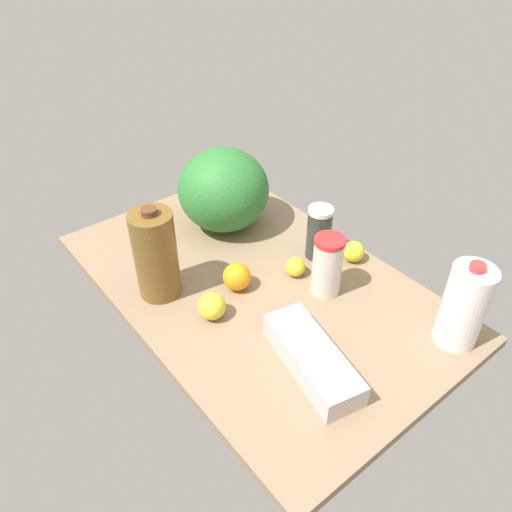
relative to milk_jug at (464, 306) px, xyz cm
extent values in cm
cube|color=#896E53|center=(50.73, 26.69, -13.35)|extent=(120.00, 76.00, 3.00)
cylinder|color=white|center=(0.00, 0.00, -0.12)|extent=(11.02, 11.02, 23.47)
cylinder|color=red|center=(0.00, 0.00, 12.52)|extent=(3.86, 3.86, 1.80)
cylinder|color=beige|center=(35.18, 12.98, -3.19)|extent=(8.62, 8.62, 17.32)
cylinder|color=red|center=(35.18, 12.98, 6.17)|extent=(8.87, 8.87, 1.40)
cube|color=#C1B0AF|center=(16.56, 36.28, -8.53)|extent=(33.26, 17.75, 6.64)
ellipsoid|color=#2A702F|center=(81.95, 15.63, 2.01)|extent=(30.59, 30.59, 27.72)
cylinder|color=#303431|center=(48.87, 2.90, -3.67)|extent=(7.69, 7.69, 16.36)
cylinder|color=silver|center=(48.87, 2.90, 5.21)|extent=(7.92, 7.92, 1.40)
cylinder|color=brown|center=(65.22, 51.12, 1.59)|extent=(12.29, 12.29, 26.88)
cylinder|color=#59331E|center=(65.22, 51.12, 15.92)|extent=(4.30, 4.30, 1.80)
sphere|color=yellow|center=(46.04, 15.06, -8.80)|extent=(6.10, 6.10, 6.10)
sphere|color=yellow|center=(46.85, 45.32, -7.99)|extent=(7.72, 7.72, 7.72)
sphere|color=yellow|center=(39.91, -4.19, -8.48)|extent=(6.74, 6.74, 6.74)
sphere|color=orange|center=(52.36, 32.59, -7.69)|extent=(8.31, 8.31, 8.31)
camera|label=1|loc=(-38.77, 98.31, 86.73)|focal=35.00mm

